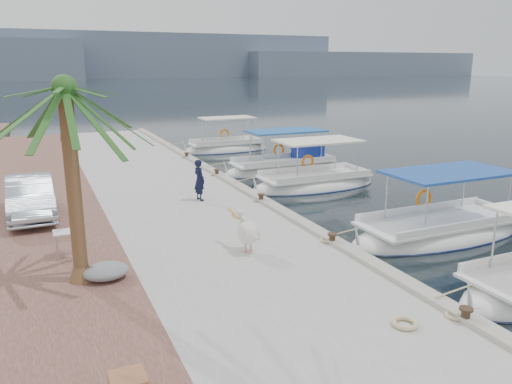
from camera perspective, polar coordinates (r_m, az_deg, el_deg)
ground at (r=18.01m, az=3.58°, el=-3.75°), size 400.00×400.00×0.00m
concrete_quay at (r=21.43m, az=-9.81°, el=-0.27°), size 6.00×40.00×0.50m
quay_curb at (r=22.17m, az=-2.88°, el=1.24°), size 0.44×40.00×0.12m
cobblestone_strip at (r=20.85m, az=-23.23°, el=-1.67°), size 4.00×40.00×0.50m
distant_hills at (r=219.89m, az=-14.62°, el=14.48°), size 330.00×60.00×18.00m
fishing_caique_b at (r=17.81m, az=20.25°, el=-4.44°), size 6.95×2.55×2.83m
fishing_caique_c at (r=23.52m, az=6.65°, el=0.84°), size 6.32×2.48×2.83m
fishing_caique_d at (r=26.82m, az=3.26°, el=2.75°), size 6.77×2.31×2.83m
fishing_caique_e at (r=33.27m, az=-3.48°, el=4.90°), size 5.83×2.11×2.83m
mooring_bollards at (r=18.96m, az=0.58°, el=-0.61°), size 0.28×20.28×0.33m
pelican at (r=13.91m, az=-0.98°, el=-4.54°), size 0.63×1.48×1.14m
fisherman at (r=19.23m, az=-6.49°, el=1.37°), size 0.50×0.65×1.59m
date_palm at (r=12.03m, az=-21.05°, el=10.89°), size 4.60×4.60×5.51m
parked_car at (r=18.74m, az=-24.39°, el=-0.51°), size 1.55×4.24×1.39m
tarp_bundle at (r=12.86m, az=-16.79°, el=-8.66°), size 1.10×0.90×0.40m
folding_table at (r=14.50m, az=-21.05°, el=-5.01°), size 0.55×0.55×0.73m
rope_coil at (r=10.79m, az=16.63°, el=-14.18°), size 0.54×0.54×0.10m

